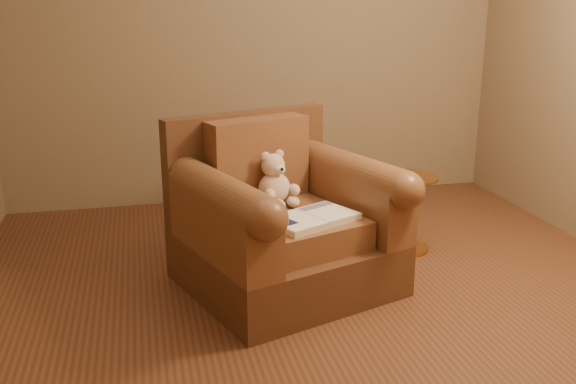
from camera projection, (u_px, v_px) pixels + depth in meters
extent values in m
plane|color=brown|center=(324.00, 301.00, 3.56)|extent=(4.00, 4.00, 0.00)
cube|color=#7F694E|center=(256.00, 33.00, 5.04)|extent=(4.00, 0.02, 2.70)
cube|color=#54311C|center=(286.00, 261.00, 3.72)|extent=(1.34, 1.31, 0.30)
cube|color=#54311C|center=(247.00, 165.00, 3.94)|extent=(1.04, 0.45, 0.66)
cube|color=brown|center=(291.00, 227.00, 3.61)|extent=(0.83, 0.91, 0.16)
cube|color=brown|center=(258.00, 159.00, 3.81)|extent=(0.64, 0.36, 0.48)
cube|color=brown|center=(223.00, 226.00, 3.36)|extent=(0.50, 0.93, 0.34)
cube|color=brown|center=(351.00, 199.00, 3.80)|extent=(0.50, 0.93, 0.34)
cylinder|color=brown|center=(222.00, 195.00, 3.31)|extent=(0.50, 0.93, 0.21)
cylinder|color=brown|center=(352.00, 172.00, 3.75)|extent=(0.50, 0.93, 0.21)
ellipsoid|color=beige|center=(274.00, 189.00, 3.73)|extent=(0.19, 0.17, 0.20)
sphere|color=beige|center=(273.00, 165.00, 3.70)|extent=(0.14, 0.14, 0.14)
ellipsoid|color=beige|center=(266.00, 157.00, 3.66)|extent=(0.06, 0.03, 0.06)
ellipsoid|color=beige|center=(279.00, 154.00, 3.71)|extent=(0.06, 0.03, 0.06)
ellipsoid|color=beige|center=(280.00, 170.00, 3.65)|extent=(0.07, 0.04, 0.06)
sphere|color=black|center=(282.00, 169.00, 3.63)|extent=(0.02, 0.02, 0.02)
ellipsoid|color=beige|center=(270.00, 195.00, 3.62)|extent=(0.06, 0.12, 0.06)
ellipsoid|color=beige|center=(294.00, 189.00, 3.72)|extent=(0.06, 0.12, 0.06)
ellipsoid|color=beige|center=(279.00, 205.00, 3.63)|extent=(0.07, 0.12, 0.06)
ellipsoid|color=beige|center=(293.00, 202.00, 3.69)|extent=(0.07, 0.12, 0.06)
cube|color=beige|center=(312.00, 219.00, 3.45)|extent=(0.55, 0.47, 0.03)
cube|color=white|center=(295.00, 220.00, 3.37)|extent=(0.33, 0.36, 0.00)
cube|color=white|center=(328.00, 211.00, 3.51)|extent=(0.33, 0.36, 0.00)
cube|color=beige|center=(312.00, 215.00, 3.44)|extent=(0.13, 0.26, 0.00)
cube|color=#0F1638|center=(287.00, 222.00, 3.34)|extent=(0.11, 0.13, 0.00)
cube|color=slate|center=(316.00, 206.00, 3.59)|extent=(0.22, 0.15, 0.00)
cylinder|color=#C98237|center=(406.00, 248.00, 4.29)|extent=(0.29, 0.29, 0.02)
cylinder|color=#C98237|center=(408.00, 213.00, 4.22)|extent=(0.03, 0.03, 0.48)
cylinder|color=#C98237|center=(410.00, 177.00, 4.14)|extent=(0.37, 0.37, 0.02)
cylinder|color=#C98237|center=(410.00, 179.00, 4.15)|extent=(0.03, 0.03, 0.02)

